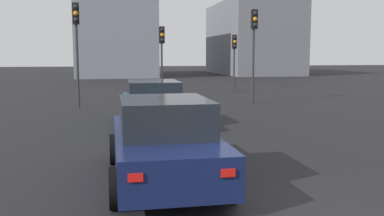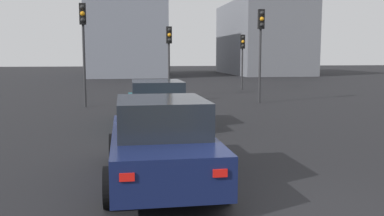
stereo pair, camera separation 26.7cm
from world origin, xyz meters
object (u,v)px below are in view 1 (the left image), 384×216
object	(u,v)px
car_navy_right_second	(164,141)
traffic_light_near_right	(162,46)
traffic_light_far_left	(254,36)
car_teal_right_lead	(153,103)
traffic_light_near_left	(76,33)
traffic_light_far_right	(234,50)

from	to	relation	value
car_navy_right_second	traffic_light_near_right	world-z (taller)	traffic_light_near_right
traffic_light_far_left	car_teal_right_lead	bearing A→B (deg)	-43.61
traffic_light_far_left	traffic_light_near_left	bearing A→B (deg)	-87.55
car_teal_right_lead	traffic_light_far_right	world-z (taller)	traffic_light_far_right
car_teal_right_lead	car_navy_right_second	size ratio (longest dim) A/B	1.03
traffic_light_far_left	traffic_light_far_right	size ratio (longest dim) A/B	1.23
car_teal_right_lead	traffic_light_far_right	xyz separation A→B (m)	(13.18, -6.64, 1.87)
traffic_light_near_left	traffic_light_far_right	size ratio (longest dim) A/B	1.25
car_teal_right_lead	traffic_light_far_left	world-z (taller)	traffic_light_far_left
car_navy_right_second	traffic_light_far_right	bearing A→B (deg)	-19.62
car_navy_right_second	traffic_light_far_right	size ratio (longest dim) A/B	1.23
car_navy_right_second	traffic_light_far_right	xyz separation A→B (m)	(19.55, -7.07, 1.84)
traffic_light_near_left	traffic_light_far_left	distance (m)	8.06
car_navy_right_second	traffic_light_near_left	bearing A→B (deg)	11.44
car_navy_right_second	traffic_light_near_right	bearing A→B (deg)	-6.52
car_teal_right_lead	traffic_light_near_right	xyz separation A→B (m)	(9.23, -1.42, 2.02)
traffic_light_far_right	traffic_light_near_right	bearing A→B (deg)	-47.51
traffic_light_near_left	traffic_light_far_right	distance (m)	12.30
traffic_light_near_right	traffic_light_far_right	size ratio (longest dim) A/B	1.06
car_teal_right_lead	traffic_light_near_right	distance (m)	9.56
car_teal_right_lead	traffic_light_near_left	world-z (taller)	traffic_light_near_left
traffic_light_near_right	traffic_light_far_right	xyz separation A→B (m)	(3.95, -5.22, -0.15)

